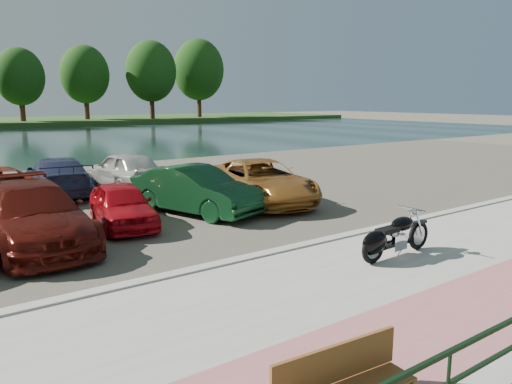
% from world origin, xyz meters
% --- Properties ---
extents(ground, '(200.00, 200.00, 0.00)m').
position_xyz_m(ground, '(0.00, 0.00, 0.00)').
color(ground, '#595447').
rests_on(ground, ground).
extents(promenade, '(60.00, 6.00, 0.10)m').
position_xyz_m(promenade, '(0.00, -1.00, 0.05)').
color(promenade, '#9C9A93').
rests_on(promenade, ground).
extents(pink_path, '(60.00, 2.00, 0.01)m').
position_xyz_m(pink_path, '(0.00, -2.50, 0.10)').
color(pink_path, '#9D5958').
rests_on(pink_path, promenade).
extents(kerb, '(60.00, 0.30, 0.14)m').
position_xyz_m(kerb, '(0.00, 2.00, 0.07)').
color(kerb, '#9C9A93').
rests_on(kerb, ground).
extents(parking_lot, '(60.00, 18.00, 0.04)m').
position_xyz_m(parking_lot, '(0.00, 11.00, 0.02)').
color(parking_lot, '#48433A').
rests_on(parking_lot, ground).
extents(river, '(120.00, 40.00, 0.00)m').
position_xyz_m(river, '(0.00, 40.00, 0.00)').
color(river, '#1B3231').
rests_on(river, ground).
extents(far_trees, '(70.25, 10.68, 12.52)m').
position_xyz_m(far_trees, '(4.36, 65.79, 7.49)').
color(far_trees, '#391F14').
rests_on(far_trees, far_bank).
extents(motorcycle, '(2.33, 0.75, 1.05)m').
position_xyz_m(motorcycle, '(0.18, 0.14, 0.56)').
color(motorcycle, black).
rests_on(motorcycle, promenade).
extents(park_bench, '(1.83, 0.60, 0.72)m').
position_xyz_m(park_bench, '(-4.66, -3.09, 0.43)').
color(park_bench, brown).
rests_on(park_bench, promenade).
extents(car_3, '(2.17, 5.29, 1.53)m').
position_xyz_m(car_3, '(-5.94, 6.00, 0.81)').
color(car_3, '#4F110B').
rests_on(car_3, parking_lot).
extents(car_4, '(2.02, 3.79, 1.23)m').
position_xyz_m(car_4, '(-3.47, 6.58, 0.65)').
color(car_4, '#B30B16').
rests_on(car_4, parking_lot).
extents(car_5, '(2.78, 4.75, 1.48)m').
position_xyz_m(car_5, '(-1.00, 6.77, 0.78)').
color(car_5, '#0F371B').
rests_on(car_5, parking_lot).
extents(car_6, '(3.53, 5.71, 1.47)m').
position_xyz_m(car_6, '(1.63, 6.87, 0.78)').
color(car_6, '#9F6424').
rests_on(car_6, parking_lot).
extents(car_11, '(2.62, 5.14, 1.43)m').
position_xyz_m(car_11, '(-3.66, 12.40, 0.75)').
color(car_11, navy).
rests_on(car_11, parking_lot).
extents(car_12, '(2.22, 4.52, 1.48)m').
position_xyz_m(car_12, '(-1.05, 12.48, 0.78)').
color(car_12, beige).
rests_on(car_12, parking_lot).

